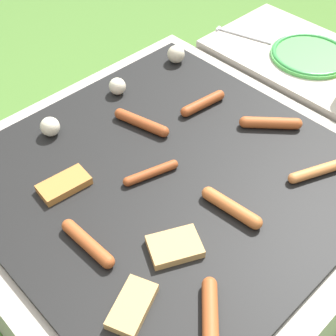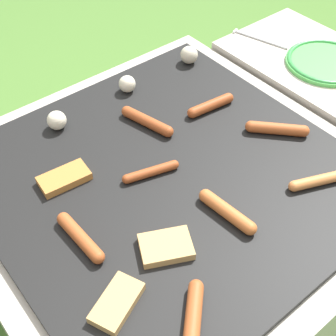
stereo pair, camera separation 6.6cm
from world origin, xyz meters
name	(u,v)px [view 1 (the left image)]	position (x,y,z in m)	size (l,w,h in m)	color
ground_plane	(168,256)	(0.00, 0.00, 0.00)	(14.00, 14.00, 0.00)	#47702D
grill	(168,219)	(0.00, 0.00, 0.18)	(0.97, 0.97, 0.36)	#B2AA9E
side_ledge	(298,102)	(0.68, 0.06, 0.18)	(0.38, 0.64, 0.36)	#B2AA9E
sausage_back_right	(88,243)	(-0.27, -0.04, 0.37)	(0.03, 0.16, 0.03)	#A34C23
sausage_mid_left	(203,103)	(0.25, 0.12, 0.37)	(0.15, 0.04, 0.03)	#93421E
sausage_back_left	(210,314)	(-0.20, -0.32, 0.37)	(0.12, 0.12, 0.03)	#A34C23
sausage_front_right	(151,173)	(-0.04, 0.02, 0.37)	(0.14, 0.06, 0.02)	#93421E
sausage_front_center	(231,207)	(0.02, -0.18, 0.37)	(0.04, 0.16, 0.03)	#B7602D
sausage_front_left	(319,170)	(0.26, -0.25, 0.37)	(0.16, 0.08, 0.03)	#C6753D
sausage_mid_right	(141,123)	(0.07, 0.18, 0.37)	(0.06, 0.17, 0.03)	#93421E
sausage_back_center	(271,123)	(0.32, -0.07, 0.37)	(0.13, 0.13, 0.03)	#A34C23
bread_slice_center	(132,306)	(-0.29, -0.21, 0.37)	(0.13, 0.10, 0.02)	tan
bread_slice_right	(64,185)	(-0.21, 0.14, 0.37)	(0.12, 0.07, 0.02)	#B27033
bread_slice_left	(175,247)	(-0.14, -0.17, 0.37)	(0.13, 0.12, 0.02)	tan
mushroom_row	(89,103)	(0.01, 0.33, 0.39)	(0.78, 0.07, 0.05)	silver
plate_colorful	(310,55)	(0.68, 0.06, 0.37)	(0.25, 0.25, 0.02)	#4CB24C
fork_utensil	(240,35)	(0.62, 0.29, 0.36)	(0.07, 0.19, 0.01)	silver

